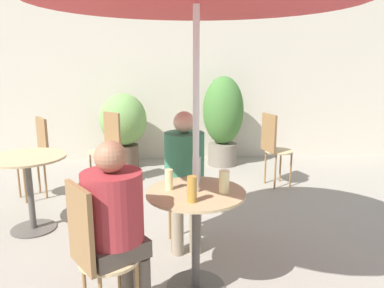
% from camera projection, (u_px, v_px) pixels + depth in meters
% --- Properties ---
extents(ground_plane, '(20.00, 20.00, 0.00)m').
position_uv_depth(ground_plane, '(185.00, 285.00, 2.80)').
color(ground_plane, gray).
extents(storefront_wall, '(10.00, 0.06, 3.00)m').
position_uv_depth(storefront_wall, '(173.00, 69.00, 6.10)').
color(storefront_wall, beige).
rests_on(storefront_wall, ground_plane).
extents(cafe_table_near, '(0.70, 0.70, 0.75)m').
position_uv_depth(cafe_table_near, '(196.00, 219.00, 2.65)').
color(cafe_table_near, '#514C47').
rests_on(cafe_table_near, ground_plane).
extents(cafe_table_far, '(0.73, 0.73, 0.75)m').
position_uv_depth(cafe_table_far, '(29.00, 176.00, 3.60)').
color(cafe_table_far, '#514C47').
rests_on(cafe_table_far, ground_plane).
extents(bistro_chair_0, '(0.37, 0.38, 0.97)m').
position_uv_depth(bistro_chair_0, '(183.00, 180.00, 3.38)').
color(bistro_chair_0, tan).
rests_on(bistro_chair_0, ground_plane).
extents(bistro_chair_1, '(0.42, 0.41, 0.97)m').
position_uv_depth(bistro_chair_1, '(94.00, 247.00, 2.18)').
color(bistro_chair_1, tan).
rests_on(bistro_chair_1, ground_plane).
extents(bistro_chair_2, '(0.42, 0.42, 0.97)m').
position_uv_depth(bistro_chair_2, '(108.00, 142.00, 4.94)').
color(bistro_chair_2, tan).
rests_on(bistro_chair_2, ground_plane).
extents(bistro_chair_3, '(0.42, 0.42, 0.97)m').
position_uv_depth(bistro_chair_3, '(37.00, 151.00, 4.49)').
color(bistro_chair_3, tan).
rests_on(bistro_chair_3, ground_plane).
extents(bistro_chair_4, '(0.40, 0.39, 0.97)m').
position_uv_depth(bistro_chair_4, '(273.00, 143.00, 4.87)').
color(bistro_chair_4, tan).
rests_on(bistro_chair_4, ground_plane).
extents(seated_person_0, '(0.34, 0.36, 1.23)m').
position_uv_depth(seated_person_0, '(185.00, 169.00, 3.21)').
color(seated_person_0, gray).
rests_on(seated_person_0, ground_plane).
extents(seated_person_1, '(0.46, 0.45, 1.20)m').
position_uv_depth(seated_person_1, '(116.00, 219.00, 2.24)').
color(seated_person_1, brown).
rests_on(seated_person_1, ground_plane).
extents(beer_glass_0, '(0.06, 0.06, 0.20)m').
position_uv_depth(beer_glass_0, '(197.00, 170.00, 2.78)').
color(beer_glass_0, silver).
rests_on(beer_glass_0, cafe_table_near).
extents(beer_glass_1, '(0.06, 0.06, 0.15)m').
position_uv_depth(beer_glass_1, '(169.00, 179.00, 2.64)').
color(beer_glass_1, beige).
rests_on(beer_glass_1, cafe_table_near).
extents(beer_glass_2, '(0.06, 0.06, 0.17)m').
position_uv_depth(beer_glass_2, '(192.00, 189.00, 2.40)').
color(beer_glass_2, '#B28433').
rests_on(beer_glass_2, cafe_table_near).
extents(beer_glass_3, '(0.07, 0.07, 0.16)m').
position_uv_depth(beer_glass_3, '(224.00, 182.00, 2.57)').
color(beer_glass_3, beige).
rests_on(beer_glass_3, cafe_table_near).
extents(potted_plant_0, '(0.71, 0.71, 1.15)m').
position_uv_depth(potted_plant_0, '(123.00, 125.00, 5.75)').
color(potted_plant_0, brown).
rests_on(potted_plant_0, ground_plane).
extents(potted_plant_1, '(0.63, 0.63, 1.40)m').
position_uv_depth(potted_plant_1, '(223.00, 117.00, 5.84)').
color(potted_plant_1, slate).
rests_on(potted_plant_1, ground_plane).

